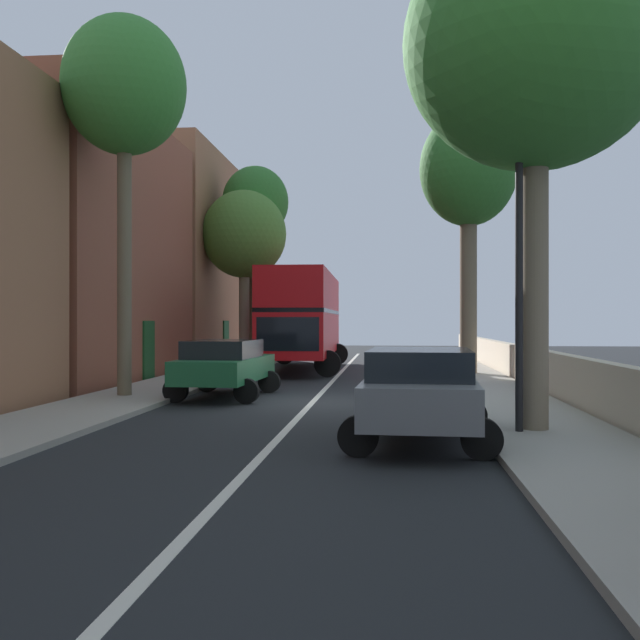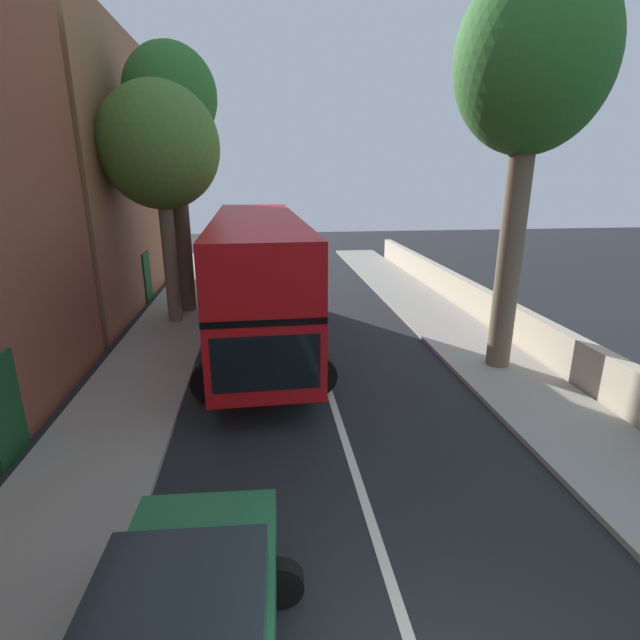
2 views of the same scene
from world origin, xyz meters
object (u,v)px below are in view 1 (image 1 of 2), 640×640
at_px(street_tree_right_1, 468,173).
at_px(lamppost_right, 519,226).
at_px(street_tree_left_2, 244,235).
at_px(parked_car_green_left_0, 225,364).
at_px(street_tree_right_3, 535,44).
at_px(double_decker_bus, 303,315).
at_px(street_tree_left_6, 255,208).
at_px(street_tree_left_4, 124,90).
at_px(parked_car_grey_right_1, 420,389).

xyz_separation_m(street_tree_right_1, lamppost_right, (-0.65, -14.53, -3.89)).
height_order(street_tree_left_2, lamppost_right, street_tree_left_2).
distance_m(parked_car_green_left_0, street_tree_right_3, 11.13).
distance_m(double_decker_bus, street_tree_left_2, 5.51).
distance_m(double_decker_bus, street_tree_right_1, 8.97).
xyz_separation_m(double_decker_bus, street_tree_left_6, (-2.84, 4.07, 5.22)).
xyz_separation_m(street_tree_left_2, street_tree_left_4, (-0.28, -14.52, 2.18)).
relative_size(parked_car_grey_right_1, street_tree_left_2, 0.57).
bearing_deg(street_tree_left_4, parked_car_grey_right_1, -39.22).
bearing_deg(parked_car_grey_right_1, parked_car_green_left_0, 126.04).
relative_size(parked_car_green_left_0, lamppost_right, 0.73).
distance_m(street_tree_right_3, street_tree_left_4, 11.03).
height_order(double_decker_bus, street_tree_right_3, street_tree_right_3).
height_order(parked_car_green_left_0, parked_car_grey_right_1, parked_car_grey_right_1).
bearing_deg(double_decker_bus, street_tree_right_1, -22.66).
bearing_deg(street_tree_left_2, street_tree_left_6, 79.73).
relative_size(street_tree_right_1, street_tree_right_3, 1.05).
bearing_deg(street_tree_left_2, parked_car_grey_right_1, -70.58).
bearing_deg(street_tree_right_1, double_decker_bus, 157.34).
distance_m(street_tree_left_2, street_tree_left_4, 14.68).
relative_size(parked_car_green_left_0, street_tree_right_1, 0.46).
relative_size(street_tree_right_1, street_tree_left_6, 1.05).
xyz_separation_m(street_tree_left_4, lamppost_right, (9.38, -5.41, -4.46)).
bearing_deg(street_tree_left_6, parked_car_green_left_0, -82.41).
height_order(parked_car_grey_right_1, lamppost_right, lamppost_right).
height_order(parked_car_green_left_0, street_tree_left_2, street_tree_left_2).
xyz_separation_m(parked_car_green_left_0, street_tree_right_3, (7.14, -5.80, 6.27)).
height_order(parked_car_green_left_0, street_tree_left_6, street_tree_left_6).
bearing_deg(parked_car_green_left_0, lamppost_right, -41.89).
relative_size(double_decker_bus, street_tree_left_2, 1.41).
xyz_separation_m(parked_car_green_left_0, parked_car_grey_right_1, (5.00, -6.87, 0.02)).
relative_size(street_tree_left_2, street_tree_left_6, 0.85).
bearing_deg(double_decker_bus, street_tree_left_2, 139.79).
bearing_deg(street_tree_right_3, street_tree_right_1, 88.73).
bearing_deg(lamppost_right, street_tree_left_2, 114.54).
distance_m(double_decker_bus, parked_car_grey_right_1, 18.61).
bearing_deg(street_tree_left_2, lamppost_right, -65.46).
relative_size(street_tree_left_2, street_tree_right_3, 0.85).
bearing_deg(street_tree_left_6, double_decker_bus, -55.08).
height_order(double_decker_bus, street_tree_left_2, street_tree_left_2).
relative_size(street_tree_left_4, street_tree_left_6, 1.06).
bearing_deg(parked_car_green_left_0, double_decker_bus, 85.90).
distance_m(parked_car_grey_right_1, street_tree_left_2, 22.54).
bearing_deg(double_decker_bus, parked_car_grey_right_1, -76.93).
bearing_deg(lamppost_right, street_tree_left_6, 112.46).
bearing_deg(street_tree_left_4, street_tree_right_1, 42.27).
relative_size(parked_car_grey_right_1, lamppost_right, 0.73).
relative_size(parked_car_grey_right_1, street_tree_left_6, 0.49).
xyz_separation_m(parked_car_grey_right_1, street_tree_left_6, (-7.03, 22.14, 6.64)).
xyz_separation_m(parked_car_green_left_0, lamppost_right, (6.80, -6.10, 2.89)).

